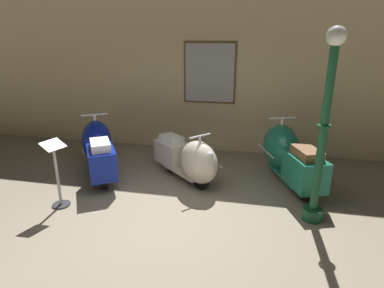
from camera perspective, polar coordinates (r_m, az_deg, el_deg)
name	(u,v)px	position (r m, az deg, el deg)	size (l,w,h in m)	color
ground_plane	(164,227)	(4.70, -4.95, -14.38)	(60.00, 60.00, 0.00)	gray
showroom_back_wall	(206,75)	(7.36, 2.56, 12.11)	(18.00, 0.24, 3.44)	#CCB784
scooter_0	(98,148)	(6.44, -16.22, -0.70)	(1.39, 1.81, 1.11)	black
scooter_1	(190,160)	(5.77, -0.39, -2.80)	(1.50, 1.39, 0.98)	black
scooter_2	(287,155)	(6.07, 16.47, -1.81)	(1.14, 1.92, 1.13)	black
lamppost	(323,132)	(4.64, 22.20, 1.98)	(0.28, 0.28, 2.67)	#144728
info_stanchion	(58,180)	(5.41, -22.63, -5.85)	(0.31, 0.37, 1.07)	#333338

